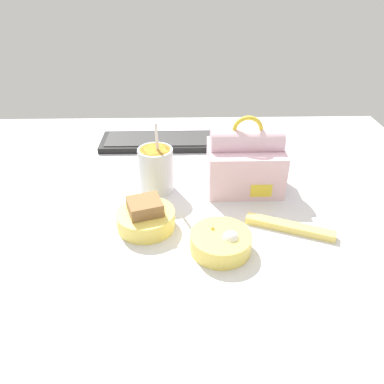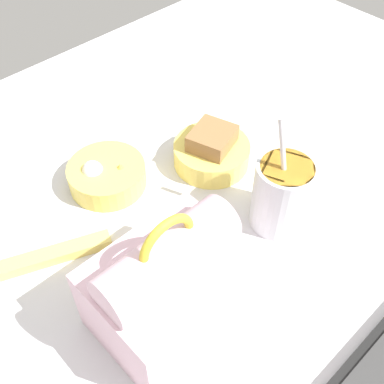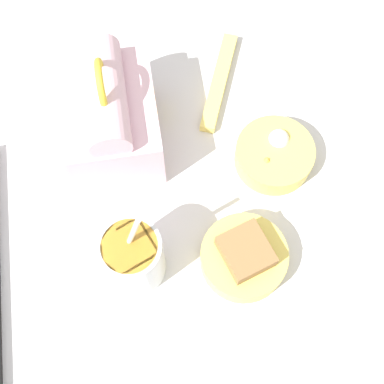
# 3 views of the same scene
# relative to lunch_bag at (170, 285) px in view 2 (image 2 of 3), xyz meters

# --- Properties ---
(desk_surface) EXTENTS (1.40, 1.10, 0.02)m
(desk_surface) POSITION_rel_lunch_bag_xyz_m (-0.16, -0.07, -0.08)
(desk_surface) COLOR silver
(desk_surface) RESTS_ON ground
(lunch_bag) EXTENTS (0.18, 0.14, 0.19)m
(lunch_bag) POSITION_rel_lunch_bag_xyz_m (0.00, 0.00, 0.00)
(lunch_bag) COLOR beige
(lunch_bag) RESTS_ON desk_surface
(soup_cup) EXTENTS (0.08, 0.08, 0.19)m
(soup_cup) POSITION_rel_lunch_bag_xyz_m (-0.22, -0.01, -0.01)
(soup_cup) COLOR silver
(soup_cup) RESTS_ON desk_surface
(bento_bowl_sandwich) EXTENTS (0.12, 0.12, 0.07)m
(bento_bowl_sandwich) POSITION_rel_lunch_bag_xyz_m (-0.23, -0.16, -0.04)
(bento_bowl_sandwich) COLOR #EFD65B
(bento_bowl_sandwich) RESTS_ON desk_surface
(bento_bowl_snacks) EXTENTS (0.12, 0.12, 0.05)m
(bento_bowl_snacks) POSITION_rel_lunch_bag_xyz_m (-0.08, -0.24, -0.05)
(bento_bowl_snacks) COLOR #EFD65B
(bento_bowl_snacks) RESTS_ON desk_surface
(chopstick_case) EXTENTS (0.18, 0.09, 0.02)m
(chopstick_case) POSITION_rel_lunch_bag_xyz_m (0.07, -0.18, -0.06)
(chopstick_case) COLOR #EFD666
(chopstick_case) RESTS_ON desk_surface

